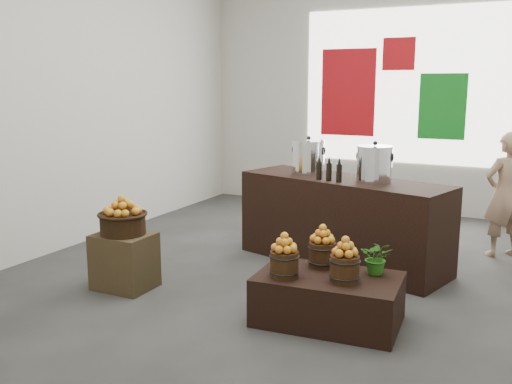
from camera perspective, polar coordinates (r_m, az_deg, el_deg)
The scene contains 23 objects.
ground at distance 6.45m, azimuth 4.57°, elevation -7.75°, with size 7.00×7.00×0.00m, color #3D3D3B.
back_wall at distance 9.46m, azimuth 12.80°, elevation 10.26°, with size 6.00×0.04×4.00m, color #B7B4A8.
back_opening at distance 9.37m, azimuth 14.58°, elevation 10.17°, with size 3.20×0.02×2.40m, color white.
deco_red_left at distance 9.59m, azimuth 9.20°, elevation 9.79°, with size 0.90×0.04×1.40m, color #A10C12.
deco_green_right at distance 9.26m, azimuth 18.14°, elevation 8.13°, with size 0.70×0.04×1.00m, color #116F1A.
deco_red_upper at distance 9.39m, azimuth 14.10°, elevation 13.25°, with size 0.50×0.04×0.50m, color #A10C12.
crate at distance 5.96m, azimuth -13.01°, elevation -6.74°, with size 0.56×0.46×0.56m, color #4B3823.
wicker_basket at distance 5.85m, azimuth -13.17°, elevation -3.15°, with size 0.45×0.45×0.21m, color black.
apples_in_basket at distance 5.81m, azimuth -13.25°, elevation -1.26°, with size 0.35×0.35×0.19m, color #A00517, non-canonical shape.
display_table at distance 5.07m, azimuth 7.22°, elevation -10.57°, with size 1.22×0.75×0.42m, color black.
apple_bucket_front_left at distance 4.90m, azimuth 2.84°, elevation -7.22°, with size 0.24×0.24×0.22m, color #3A220F.
apples_in_bucket_front_left at distance 4.84m, azimuth 2.86°, elevation -5.04°, with size 0.18×0.18×0.16m, color #A00517, non-canonical shape.
apple_bucket_front_right at distance 4.84m, azimuth 8.86°, elevation -7.59°, with size 0.24×0.24×0.22m, color #3A220F.
apples_in_bucket_front_right at distance 4.78m, azimuth 8.93°, elevation -5.38°, with size 0.18×0.18×0.16m, color #A00517, non-canonical shape.
apple_bucket_rear at distance 5.19m, azimuth 6.65°, elevation -6.23°, with size 0.24×0.24×0.22m, color #3A220F.
apples_in_bucket_rear at distance 5.14m, azimuth 6.69°, elevation -4.16°, with size 0.18×0.18×0.16m, color #A00517, non-canonical shape.
herb_garnish_right at distance 5.06m, azimuth 12.00°, elevation -6.42°, with size 0.27×0.24×0.30m, color #225E13.
herb_garnish_left at distance 5.25m, azimuth 2.83°, elevation -5.75°, with size 0.15×0.12×0.26m, color #225E13.
counter at distance 6.60m, azimuth 8.62°, elevation -2.91°, with size 2.43×0.77×0.99m, color black.
stock_pot_left at distance 6.76m, azimuth 5.26°, elevation 3.40°, with size 0.38×0.38×0.38m, color silver.
stock_pot_center at distance 6.27m, azimuth 11.75°, elevation 2.64°, with size 0.38×0.38×0.38m, color silver.
oil_cruets at distance 6.28m, azimuth 7.56°, elevation 2.33°, with size 0.27×0.07×0.28m, color black, non-canonical shape.
shopper at distance 7.37m, azimuth 23.66°, elevation -0.27°, with size 0.55×0.36×1.50m, color #917159.
Camera 1 is at (2.25, -5.69, 2.05)m, focal length 40.00 mm.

